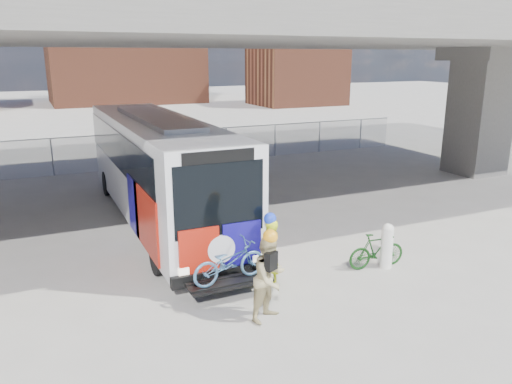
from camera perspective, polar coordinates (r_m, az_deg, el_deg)
ground at (r=15.76m, az=-0.93°, el=-5.52°), size 160.00×160.00×0.00m
bus at (r=17.40m, az=-11.17°, el=3.41°), size 2.67×13.01×3.69m
overpass at (r=18.50m, az=-6.28°, el=18.12°), size 40.00×16.00×7.95m
chainlink_fence at (r=26.51m, az=-11.51°, el=5.88°), size 30.00×0.06×30.00m
brick_buildings at (r=62.14m, az=-18.65°, el=14.29°), size 54.00×22.00×12.00m
smokestack at (r=71.67m, az=-8.99°, el=20.57°), size 2.20×2.20×25.00m
bollard at (r=14.03m, az=14.73°, el=-5.77°), size 0.33×0.33×1.26m
cyclist_hivis at (r=12.38m, az=1.58°, el=-6.82°), size 0.76×0.65×1.94m
cyclist_tan at (r=10.92m, az=1.60°, el=-9.72°), size 1.14×1.04×2.07m
bike_parked at (r=14.00m, az=13.63°, el=-6.50°), size 1.70×0.63×1.00m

